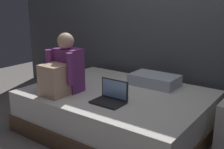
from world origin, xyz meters
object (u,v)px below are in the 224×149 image
(bed, at_px, (117,111))
(laptop, at_px, (111,97))
(pillow, at_px, (154,80))
(person_sitting, at_px, (63,71))

(bed, distance_m, laptop, 0.46)
(bed, relative_size, pillow, 3.57)
(bed, distance_m, person_sitting, 0.77)
(bed, xyz_separation_m, laptop, (0.14, -0.32, 0.30))
(bed, height_order, laptop, laptop)
(bed, distance_m, pillow, 0.59)
(person_sitting, relative_size, laptop, 2.05)
(laptop, bearing_deg, pillow, 83.72)
(person_sitting, bearing_deg, bed, 40.09)
(person_sitting, bearing_deg, laptop, 6.20)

